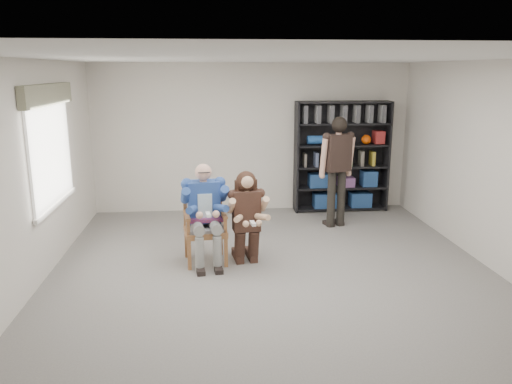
{
  "coord_description": "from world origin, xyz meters",
  "views": [
    {
      "loc": [
        -0.81,
        -5.95,
        2.66
      ],
      "look_at": [
        -0.2,
        0.6,
        1.05
      ],
      "focal_mm": 35.0,
      "sensor_mm": 36.0,
      "label": 1
    }
  ],
  "objects_px": {
    "kneeling_woman": "(247,219)",
    "standing_man": "(337,173)",
    "seated_man": "(205,214)",
    "bookshelf": "(342,157)",
    "armchair": "(205,225)"
  },
  "relations": [
    {
      "from": "bookshelf",
      "to": "seated_man",
      "type": "bearing_deg",
      "value": -135.97
    },
    {
      "from": "kneeling_woman",
      "to": "standing_man",
      "type": "xyz_separation_m",
      "value": [
        1.67,
        1.61,
        0.29
      ]
    },
    {
      "from": "kneeling_woman",
      "to": "standing_man",
      "type": "distance_m",
      "value": 2.34
    },
    {
      "from": "kneeling_woman",
      "to": "standing_man",
      "type": "bearing_deg",
      "value": 36.73
    },
    {
      "from": "bookshelf",
      "to": "standing_man",
      "type": "xyz_separation_m",
      "value": [
        -0.35,
        -1.03,
        -0.1
      ]
    },
    {
      "from": "armchair",
      "to": "seated_man",
      "type": "relative_size",
      "value": 0.77
    },
    {
      "from": "kneeling_woman",
      "to": "bookshelf",
      "type": "bearing_deg",
      "value": 45.41
    },
    {
      "from": "armchair",
      "to": "seated_man",
      "type": "distance_m",
      "value": 0.16
    },
    {
      "from": "seated_man",
      "to": "bookshelf",
      "type": "distance_m",
      "value": 3.63
    },
    {
      "from": "kneeling_woman",
      "to": "standing_man",
      "type": "relative_size",
      "value": 0.69
    },
    {
      "from": "kneeling_woman",
      "to": "bookshelf",
      "type": "height_order",
      "value": "bookshelf"
    },
    {
      "from": "standing_man",
      "to": "seated_man",
      "type": "bearing_deg",
      "value": -162.03
    },
    {
      "from": "seated_man",
      "to": "kneeling_woman",
      "type": "relative_size",
      "value": 1.09
    },
    {
      "from": "bookshelf",
      "to": "standing_man",
      "type": "relative_size",
      "value": 1.11
    },
    {
      "from": "seated_man",
      "to": "standing_man",
      "type": "height_order",
      "value": "standing_man"
    }
  ]
}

